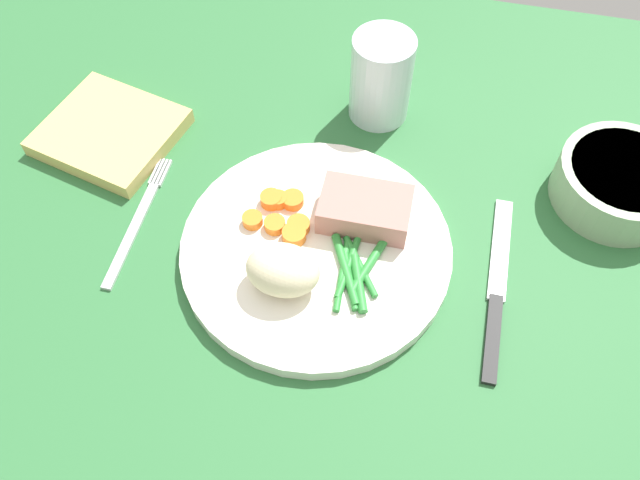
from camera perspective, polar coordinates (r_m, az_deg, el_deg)
dining_table at (r=65.38cm, az=-0.49°, el=-2.21°), size 120.00×90.00×2.00cm
dinner_plate at (r=64.18cm, az=0.00°, el=-0.89°), size 26.57×26.57×1.60cm
meat_portion at (r=64.28cm, az=3.95°, el=2.70°), size 8.94×5.79×3.04cm
mashed_potatoes at (r=59.48cm, az=-3.27°, el=-2.64°), size 6.87×5.21×4.57cm
carrot_slices at (r=65.01cm, az=-3.37°, el=2.15°), size 6.77×6.46×1.14cm
green_beans at (r=61.66cm, az=3.07°, el=-2.67°), size 5.95×9.97×0.87cm
fork at (r=69.47cm, az=-15.63°, el=1.64°), size 1.44×16.60×0.40cm
knife at (r=64.82cm, az=15.17°, el=-4.22°), size 1.70×20.50×0.64cm
water_glass at (r=74.38cm, az=5.31°, el=13.52°), size 6.81×6.81×10.18cm
salad_bowl at (r=73.56cm, az=24.71°, el=4.68°), size 12.94×12.94×4.70cm
napkin at (r=77.31cm, az=-17.86°, el=8.97°), size 16.52×15.62×1.83cm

